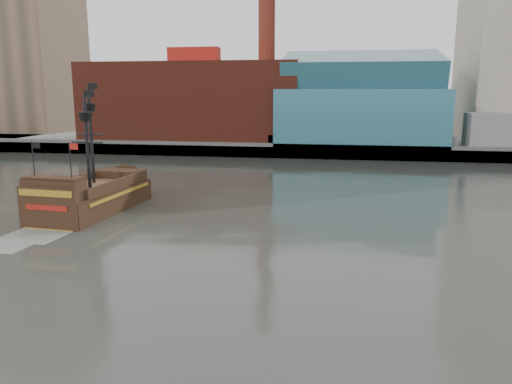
# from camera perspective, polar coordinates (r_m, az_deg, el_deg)

# --- Properties ---
(ground) EXTENTS (400.00, 400.00, 0.00)m
(ground) POSITION_cam_1_polar(r_m,az_deg,el_deg) (28.38, -5.42, -12.82)
(ground) COLOR #2C2F29
(ground) RESTS_ON ground
(promenade_far) EXTENTS (220.00, 60.00, 2.00)m
(promenade_far) POSITION_cam_1_polar(r_m,az_deg,el_deg) (117.62, 6.38, 6.19)
(promenade_far) COLOR slate
(promenade_far) RESTS_ON ground
(seawall) EXTENTS (220.00, 1.00, 2.60)m
(seawall) POSITION_cam_1_polar(r_m,az_deg,el_deg) (88.32, 5.21, 4.68)
(seawall) COLOR #4C4C49
(seawall) RESTS_ON ground
(skyline) EXTENTS (149.00, 45.00, 62.00)m
(skyline) POSITION_cam_1_polar(r_m,az_deg,el_deg) (110.27, 9.26, 18.03)
(skyline) COLOR brown
(skyline) RESTS_ON promenade_far
(pirate_ship) EXTENTS (6.75, 18.18, 13.34)m
(pirate_ship) POSITION_cam_1_polar(r_m,az_deg,el_deg) (51.47, -18.25, -0.83)
(pirate_ship) COLOR black
(pirate_ship) RESTS_ON ground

